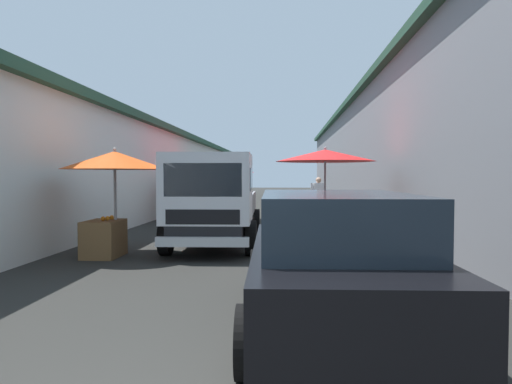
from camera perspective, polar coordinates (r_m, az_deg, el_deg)
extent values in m
plane|color=#282826|center=(15.49, 0.41, -3.94)|extent=(90.00, 90.00, 0.00)
cube|color=silver|center=(19.48, -21.42, 2.21)|extent=(49.50, 7.00, 3.43)
cube|color=#284C38|center=(19.57, -21.49, 7.58)|extent=(49.80, 7.50, 0.24)
cube|color=gray|center=(18.80, 24.01, 4.41)|extent=(49.50, 7.00, 4.89)
cube|color=#284C38|center=(19.08, 24.13, 12.13)|extent=(49.80, 7.50, 0.24)
cylinder|color=#9E9EA3|center=(12.10, 8.83, -0.12)|extent=(0.06, 0.06, 2.33)
cone|color=red|center=(12.10, 8.86, 4.65)|extent=(2.67, 2.67, 0.32)
sphere|color=#9E9EA3|center=(12.11, 8.87, 5.60)|extent=(0.07, 0.07, 0.07)
cube|color=brown|center=(12.14, 7.70, -3.72)|extent=(0.87, 0.64, 0.81)
sphere|color=orange|center=(11.87, 6.90, -1.67)|extent=(0.09, 0.09, 0.09)
sphere|color=orange|center=(12.36, 6.62, -1.52)|extent=(0.09, 0.09, 0.09)
sphere|color=orange|center=(12.41, 8.18, -1.51)|extent=(0.09, 0.09, 0.09)
cylinder|color=#9E9EA3|center=(16.18, -5.11, 0.22)|extent=(0.06, 0.06, 2.20)
cone|color=red|center=(16.18, -5.12, 3.31)|extent=(2.75, 2.75, 0.46)
sphere|color=#9E9EA3|center=(16.18, -5.12, 4.26)|extent=(0.07, 0.07, 0.07)
cube|color=brown|center=(16.04, -5.93, -2.27)|extent=(0.73, 0.61, 0.82)
sphere|color=orange|center=(16.10, -5.99, -0.43)|extent=(0.09, 0.09, 0.09)
sphere|color=orange|center=(16.10, -5.67, -0.62)|extent=(0.09, 0.09, 0.09)
sphere|color=orange|center=(15.82, -5.70, -0.67)|extent=(0.09, 0.09, 0.09)
sphere|color=orange|center=(15.94, -5.63, -0.65)|extent=(0.09, 0.09, 0.09)
cylinder|color=#9E9EA3|center=(18.88, -5.45, 0.48)|extent=(0.06, 0.06, 2.19)
cone|color=red|center=(18.87, -5.46, 3.06)|extent=(2.46, 2.46, 0.49)
sphere|color=#9E9EA3|center=(18.88, -5.46, 3.93)|extent=(0.07, 0.07, 0.07)
cube|color=olive|center=(18.88, -5.52, -1.70)|extent=(0.80, 0.74, 0.76)
sphere|color=orange|center=(18.77, -6.36, -0.27)|extent=(0.09, 0.09, 0.09)
sphere|color=orange|center=(18.68, -6.20, -0.44)|extent=(0.09, 0.09, 0.09)
sphere|color=orange|center=(18.71, -6.07, -0.44)|extent=(0.09, 0.09, 0.09)
cylinder|color=#9E9EA3|center=(9.48, -17.59, -1.43)|extent=(0.06, 0.06, 2.13)
cone|color=#D84C14|center=(9.47, -17.65, 3.91)|extent=(2.12, 2.12, 0.37)
sphere|color=#9E9EA3|center=(9.48, -17.66, 5.25)|extent=(0.07, 0.07, 0.07)
cube|color=brown|center=(9.49, -18.92, -5.67)|extent=(0.88, 0.66, 0.74)
sphere|color=orange|center=(9.34, -19.01, -3.25)|extent=(0.09, 0.09, 0.09)
sphere|color=orange|center=(9.55, -18.01, -3.12)|extent=(0.09, 0.09, 0.09)
sphere|color=orange|center=(9.40, -18.48, -3.21)|extent=(0.09, 0.09, 0.09)
cube|color=black|center=(5.00, 9.86, -10.21)|extent=(3.95, 1.84, 0.64)
cube|color=#19232D|center=(4.76, 10.16, -3.53)|extent=(2.39, 1.59, 0.56)
cube|color=black|center=(6.91, 7.65, -8.63)|extent=(0.15, 1.65, 0.20)
cube|color=silver|center=(6.85, 2.74, -6.33)|extent=(0.07, 0.24, 0.14)
cube|color=silver|center=(6.96, 12.47, -6.24)|extent=(0.07, 0.24, 0.14)
cylinder|color=black|center=(6.31, 0.27, -10.09)|extent=(0.61, 0.22, 0.60)
cylinder|color=black|center=(6.50, 15.85, -9.83)|extent=(0.61, 0.22, 0.60)
cylinder|color=black|center=(3.77, -0.99, -18.66)|extent=(0.61, 0.22, 0.60)
cylinder|color=black|center=(4.06, 25.29, -17.28)|extent=(0.61, 0.22, 0.60)
cube|color=black|center=(10.80, -4.95, -3.92)|extent=(4.85, 1.65, 0.36)
cube|color=silver|center=(9.12, -6.15, 0.50)|extent=(1.60, 1.81, 1.40)
cube|color=#19232D|center=(8.39, -6.84, 1.56)|extent=(0.11, 1.47, 0.63)
cube|color=#19232D|center=(9.12, -6.15, 1.60)|extent=(1.11, 1.81, 0.45)
cube|color=black|center=(8.41, -6.83, -3.18)|extent=(0.11, 1.40, 0.28)
cube|color=silver|center=(8.39, -6.90, -6.36)|extent=(0.18, 1.75, 0.18)
cube|color=gray|center=(11.51, -0.42, -1.39)|extent=(3.16, 0.18, 0.50)
cube|color=gray|center=(11.69, -8.51, -1.36)|extent=(3.16, 0.18, 0.50)
cube|color=gray|center=(13.11, -3.77, -0.97)|extent=(0.12, 1.65, 0.50)
cylinder|color=black|center=(9.13, -0.65, -5.91)|extent=(0.73, 0.25, 0.72)
cylinder|color=black|center=(9.36, -11.46, -5.75)|extent=(0.73, 0.25, 0.72)
cylinder|color=black|center=(12.18, -0.06, -3.89)|extent=(0.73, 0.25, 0.72)
cylinder|color=black|center=(12.35, -8.22, -3.83)|extent=(0.73, 0.25, 0.72)
cylinder|color=navy|center=(16.79, 7.75, -2.16)|extent=(0.14, 0.14, 0.78)
cylinder|color=navy|center=(16.86, 8.23, -2.14)|extent=(0.14, 0.14, 0.78)
cube|color=white|center=(16.79, 8.01, 0.16)|extent=(0.36, 0.49, 0.58)
sphere|color=tan|center=(16.78, 8.01, 1.51)|extent=(0.21, 0.21, 0.21)
cylinder|color=white|center=(16.67, 7.16, 0.25)|extent=(0.08, 0.08, 0.52)
cylinder|color=white|center=(16.92, 8.84, 0.27)|extent=(0.08, 0.08, 0.52)
cylinder|color=#665B4C|center=(16.73, -11.30, -2.11)|extent=(0.14, 0.14, 0.83)
cylinder|color=#665B4C|center=(16.69, -10.74, -2.11)|extent=(0.14, 0.14, 0.83)
cube|color=#B73333|center=(16.67, -11.04, 0.37)|extent=(0.21, 0.49, 0.62)
sphere|color=#A57A5B|center=(16.67, -11.05, 1.82)|extent=(0.23, 0.23, 0.23)
cylinder|color=#B73333|center=(16.74, -12.01, 0.47)|extent=(0.08, 0.08, 0.56)
cylinder|color=#B73333|center=(16.61, -10.06, 0.47)|extent=(0.08, 0.08, 0.56)
cylinder|color=red|center=(10.28, 10.85, -4.71)|extent=(0.30, 0.30, 0.03)
cylinder|color=red|center=(10.41, 10.77, -5.78)|extent=(0.04, 0.04, 0.42)
cylinder|color=red|center=(10.29, 10.22, -5.88)|extent=(0.04, 0.04, 0.42)
cylinder|color=red|center=(10.19, 10.92, -5.96)|extent=(0.04, 0.04, 0.42)
cylinder|color=red|center=(10.32, 11.47, -5.86)|extent=(0.04, 0.04, 0.42)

